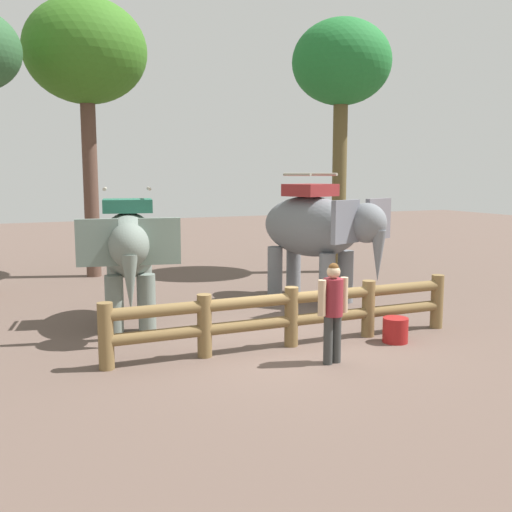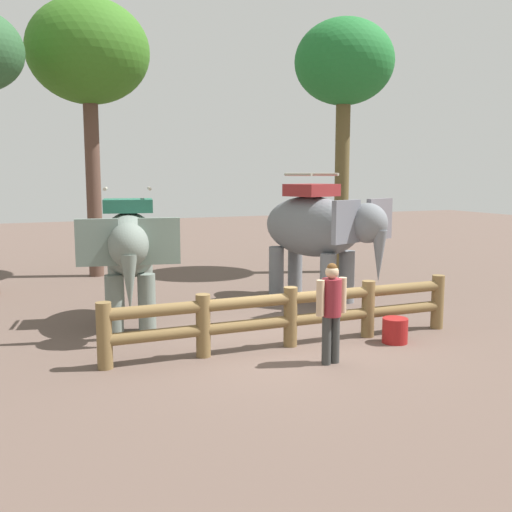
{
  "view_description": "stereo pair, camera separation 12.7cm",
  "coord_description": "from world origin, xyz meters",
  "px_view_note": "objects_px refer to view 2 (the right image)",
  "views": [
    {
      "loc": [
        -4.6,
        -8.8,
        2.99
      ],
      "look_at": [
        0.0,
        1.59,
        1.4
      ],
      "focal_mm": 41.1,
      "sensor_mm": 36.0,
      "label": 1
    },
    {
      "loc": [
        -4.48,
        -8.85,
        2.99
      ],
      "look_at": [
        0.0,
        1.59,
        1.4
      ],
      "focal_mm": 41.1,
      "sensor_mm": 36.0,
      "label": 2
    }
  ],
  "objects_px": {
    "tourist_woman_in_black": "(331,306)",
    "tree_far_right": "(344,68)",
    "elephant_center": "(318,230)",
    "tree_far_left": "(89,55)",
    "feed_bucket": "(395,330)",
    "elephant_near_left": "(129,249)",
    "log_fence": "(290,312)"
  },
  "relations": [
    {
      "from": "elephant_near_left",
      "to": "elephant_center",
      "type": "distance_m",
      "value": 4.57
    },
    {
      "from": "tree_far_right",
      "to": "elephant_near_left",
      "type": "bearing_deg",
      "value": -151.62
    },
    {
      "from": "tree_far_left",
      "to": "log_fence",
      "type": "bearing_deg",
      "value": -76.6
    },
    {
      "from": "log_fence",
      "to": "feed_bucket",
      "type": "height_order",
      "value": "log_fence"
    },
    {
      "from": "tourist_woman_in_black",
      "to": "tree_far_right",
      "type": "bearing_deg",
      "value": 57.7
    },
    {
      "from": "tourist_woman_in_black",
      "to": "tree_far_left",
      "type": "bearing_deg",
      "value": 102.83
    },
    {
      "from": "log_fence",
      "to": "tree_far_left",
      "type": "relative_size",
      "value": 0.84
    },
    {
      "from": "elephant_near_left",
      "to": "tree_far_right",
      "type": "height_order",
      "value": "tree_far_right"
    },
    {
      "from": "feed_bucket",
      "to": "tree_far_right",
      "type": "bearing_deg",
      "value": 65.89
    },
    {
      "from": "log_fence",
      "to": "feed_bucket",
      "type": "bearing_deg",
      "value": -17.05
    },
    {
      "from": "tree_far_left",
      "to": "feed_bucket",
      "type": "height_order",
      "value": "tree_far_left"
    },
    {
      "from": "elephant_near_left",
      "to": "tourist_woman_in_black",
      "type": "distance_m",
      "value": 4.46
    },
    {
      "from": "tree_far_left",
      "to": "tourist_woman_in_black",
      "type": "bearing_deg",
      "value": -77.17
    },
    {
      "from": "log_fence",
      "to": "elephant_near_left",
      "type": "xyz_separation_m",
      "value": [
        -2.27,
        2.58,
        0.93
      ]
    },
    {
      "from": "elephant_near_left",
      "to": "feed_bucket",
      "type": "relative_size",
      "value": 7.2
    },
    {
      "from": "log_fence",
      "to": "tree_far_left",
      "type": "xyz_separation_m",
      "value": [
        -2.07,
        8.68,
        5.71
      ]
    },
    {
      "from": "elephant_center",
      "to": "tree_far_right",
      "type": "distance_m",
      "value": 6.18
    },
    {
      "from": "tree_far_left",
      "to": "feed_bucket",
      "type": "xyz_separation_m",
      "value": [
        3.88,
        -9.24,
        -6.09
      ]
    },
    {
      "from": "elephant_center",
      "to": "feed_bucket",
      "type": "height_order",
      "value": "elephant_center"
    },
    {
      "from": "tree_far_right",
      "to": "feed_bucket",
      "type": "distance_m",
      "value": 9.7
    },
    {
      "from": "tourist_woman_in_black",
      "to": "tree_far_left",
      "type": "xyz_separation_m",
      "value": [
        -2.23,
        9.79,
        5.38
      ]
    },
    {
      "from": "log_fence",
      "to": "tourist_woman_in_black",
      "type": "bearing_deg",
      "value": -81.71
    },
    {
      "from": "tree_far_left",
      "to": "feed_bucket",
      "type": "bearing_deg",
      "value": -67.22
    },
    {
      "from": "elephant_center",
      "to": "tree_far_right",
      "type": "height_order",
      "value": "tree_far_right"
    },
    {
      "from": "log_fence",
      "to": "tree_far_left",
      "type": "distance_m",
      "value": 10.6
    },
    {
      "from": "elephant_near_left",
      "to": "feed_bucket",
      "type": "xyz_separation_m",
      "value": [
        4.08,
        -3.14,
        -1.31
      ]
    },
    {
      "from": "elephant_near_left",
      "to": "feed_bucket",
      "type": "bearing_deg",
      "value": -37.56
    },
    {
      "from": "elephant_near_left",
      "to": "feed_bucket",
      "type": "distance_m",
      "value": 5.31
    },
    {
      "from": "elephant_near_left",
      "to": "tree_far_left",
      "type": "relative_size",
      "value": 0.41
    },
    {
      "from": "tourist_woman_in_black",
      "to": "feed_bucket",
      "type": "xyz_separation_m",
      "value": [
        1.65,
        0.55,
        -0.71
      ]
    },
    {
      "from": "tourist_woman_in_black",
      "to": "feed_bucket",
      "type": "bearing_deg",
      "value": 18.51
    },
    {
      "from": "elephant_center",
      "to": "tourist_woman_in_black",
      "type": "height_order",
      "value": "elephant_center"
    }
  ]
}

